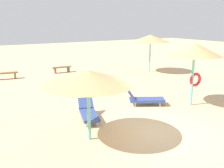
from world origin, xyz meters
TOP-DOWN VIEW (x-y plane):
  - ground_plane at (0.00, 0.00)m, footprint 80.00×80.00m
  - parasol_0 at (-2.35, 0.67)m, footprint 3.11×3.11m
  - parasol_3 at (3.60, 1.44)m, footprint 2.53×2.53m
  - parasol_4 at (7.23, 9.00)m, footprint 3.10×3.10m
  - lounger_0 at (-1.55, 2.38)m, footprint 1.17×2.00m
  - lounger_3 at (1.61, 2.60)m, footprint 1.92×1.46m
  - bench_0 at (-3.10, 12.30)m, footprint 1.54×0.59m
  - bench_1 at (1.09, 12.52)m, footprint 1.52×0.48m

SIDE VIEW (x-z plane):
  - ground_plane at x=0.00m, z-range 0.00..0.00m
  - lounger_0 at x=-1.55m, z-range -0.04..0.67m
  - lounger_3 at x=1.61m, z-range -0.08..0.73m
  - bench_0 at x=-3.10m, z-range 0.10..0.59m
  - bench_1 at x=1.09m, z-range 0.10..0.59m
  - parasol_0 at x=-2.35m, z-range 0.99..3.46m
  - parasol_4 at x=7.23m, z-range 1.20..4.19m
  - parasol_3 at x=3.60m, z-range 1.18..4.22m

